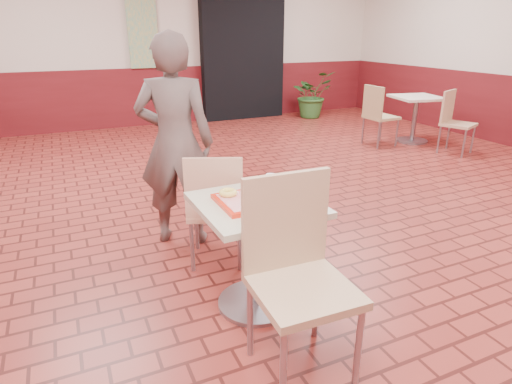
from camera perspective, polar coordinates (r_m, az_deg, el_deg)
name	(u,v)px	position (r m, az deg, el deg)	size (l,w,h in m)	color
room_shell	(344,47)	(3.50, 11.62, 18.37)	(8.01, 10.01, 3.01)	maroon
wainscot_band	(335,172)	(3.67, 10.50, 2.62)	(8.00, 10.00, 1.00)	#551014
corridor_doorway	(243,59)	(8.39, -1.75, 17.26)	(1.60, 0.22, 2.20)	black
promo_poster	(143,31)	(7.92, -14.87, 20.03)	(0.50, 0.03, 1.20)	gray
main_table	(256,237)	(2.56, 0.00, -6.05)	(0.66, 0.66, 0.70)	#BFBC99
chair_main_front	(296,267)	(2.11, 5.36, -9.87)	(0.47, 0.47, 0.99)	tan
chair_main_back	(215,205)	(3.03, -5.45, -1.69)	(0.51, 0.51, 0.85)	#DCA684
customer	(175,143)	(3.35, -10.71, 6.45)	(0.59, 0.39, 1.63)	brown
serving_tray	(256,200)	(2.46, 0.00, -1.02)	(0.43, 0.34, 0.03)	red
ring_donut	(228,193)	(2.48, -3.75, -0.07)	(0.11, 0.11, 0.03)	#F9DB5A
long_john_donut	(272,195)	(2.43, 2.09, -0.39)	(0.15, 0.08, 0.04)	gold
paper_cup	(271,181)	(2.60, 1.99, 1.52)	(0.06, 0.06, 0.08)	white
second_table	(416,111)	(7.01, 20.50, 10.04)	(0.66, 0.66, 0.69)	beige
chair_second_left	(378,113)	(6.60, 15.94, 10.15)	(0.42, 0.42, 0.88)	tan
chair_second_front	(454,119)	(6.58, 24.88, 8.87)	(0.51, 0.51, 0.85)	tan
potted_plant	(312,95)	(8.60, 7.44, 12.76)	(0.79, 0.69, 0.88)	#285923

